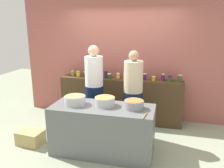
{
  "coord_description": "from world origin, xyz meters",
  "views": [
    {
      "loc": [
        1.03,
        -3.73,
        2.16
      ],
      "look_at": [
        0.0,
        0.35,
        1.05
      ],
      "focal_mm": 37.17,
      "sensor_mm": 36.0,
      "label": 1
    }
  ],
  "objects_px": {
    "preserve_jar_0": "(73,73)",
    "preserve_jar_9": "(130,77)",
    "preserve_jar_7": "(118,76)",
    "preserve_jar_12": "(154,79)",
    "wooden_spoon": "(145,116)",
    "cooking_pot_center": "(105,101)",
    "preserve_jar_11": "(144,76)",
    "preserve_jar_13": "(163,77)",
    "preserve_jar_6": "(109,76)",
    "preserve_jar_8": "(125,76)",
    "preserve_jar_1": "(78,74)",
    "preserve_jar_5": "(106,74)",
    "preserve_jar_10": "(135,76)",
    "preserve_jar_15": "(180,78)",
    "bread_crate": "(31,138)",
    "cooking_pot_left": "(75,100)",
    "preserve_jar_4": "(97,74)",
    "preserve_jar_3": "(91,74)",
    "preserve_jar_2": "(85,74)",
    "cook_with_tongs": "(94,93)",
    "cook_in_cap": "(133,100)",
    "cooking_pot_right": "(134,104)",
    "preserve_jar_14": "(170,79)"
  },
  "relations": [
    {
      "from": "preserve_jar_3",
      "to": "preserve_jar_12",
      "type": "xyz_separation_m",
      "value": [
        1.41,
        -0.09,
        -0.01
      ]
    },
    {
      "from": "preserve_jar_1",
      "to": "preserve_jar_7",
      "type": "xyz_separation_m",
      "value": [
        0.93,
        0.04,
        -0.0
      ]
    },
    {
      "from": "preserve_jar_0",
      "to": "preserve_jar_9",
      "type": "distance_m",
      "value": 1.35
    },
    {
      "from": "preserve_jar_7",
      "to": "preserve_jar_9",
      "type": "relative_size",
      "value": 0.88
    },
    {
      "from": "preserve_jar_3",
      "to": "preserve_jar_9",
      "type": "bearing_deg",
      "value": -5.26
    },
    {
      "from": "preserve_jar_15",
      "to": "bread_crate",
      "type": "distance_m",
      "value": 3.17
    },
    {
      "from": "cooking_pot_center",
      "to": "wooden_spoon",
      "type": "relative_size",
      "value": 1.33
    },
    {
      "from": "preserve_jar_7",
      "to": "preserve_jar_9",
      "type": "height_order",
      "value": "preserve_jar_9"
    },
    {
      "from": "preserve_jar_7",
      "to": "preserve_jar_12",
      "type": "height_order",
      "value": "preserve_jar_7"
    },
    {
      "from": "preserve_jar_13",
      "to": "preserve_jar_10",
      "type": "bearing_deg",
      "value": 179.91
    },
    {
      "from": "preserve_jar_9",
      "to": "cook_in_cap",
      "type": "bearing_deg",
      "value": -76.21
    },
    {
      "from": "preserve_jar_5",
      "to": "preserve_jar_0",
      "type": "bearing_deg",
      "value": -178.84
    },
    {
      "from": "preserve_jar_0",
      "to": "cook_with_tongs",
      "type": "xyz_separation_m",
      "value": [
        0.72,
        -0.61,
        -0.24
      ]
    },
    {
      "from": "preserve_jar_5",
      "to": "preserve_jar_15",
      "type": "relative_size",
      "value": 1.04
    },
    {
      "from": "cook_with_tongs",
      "to": "cooking_pot_left",
      "type": "bearing_deg",
      "value": -95.0
    },
    {
      "from": "preserve_jar_2",
      "to": "cooking_pot_left",
      "type": "bearing_deg",
      "value": -76.28
    },
    {
      "from": "preserve_jar_2",
      "to": "preserve_jar_11",
      "type": "relative_size",
      "value": 0.92
    },
    {
      "from": "preserve_jar_12",
      "to": "wooden_spoon",
      "type": "relative_size",
      "value": 0.4
    },
    {
      "from": "wooden_spoon",
      "to": "cooking_pot_center",
      "type": "bearing_deg",
      "value": 156.09
    },
    {
      "from": "preserve_jar_2",
      "to": "preserve_jar_8",
      "type": "height_order",
      "value": "preserve_jar_8"
    },
    {
      "from": "preserve_jar_5",
      "to": "preserve_jar_11",
      "type": "relative_size",
      "value": 1.09
    },
    {
      "from": "preserve_jar_10",
      "to": "cooking_pot_center",
      "type": "distance_m",
      "value": 1.45
    },
    {
      "from": "preserve_jar_1",
      "to": "preserve_jar_15",
      "type": "bearing_deg",
      "value": 1.51
    },
    {
      "from": "wooden_spoon",
      "to": "preserve_jar_12",
      "type": "bearing_deg",
      "value": 90.1
    },
    {
      "from": "cooking_pot_left",
      "to": "wooden_spoon",
      "type": "xyz_separation_m",
      "value": [
        1.19,
        -0.25,
        -0.07
      ]
    },
    {
      "from": "preserve_jar_11",
      "to": "cooking_pot_left",
      "type": "relative_size",
      "value": 0.38
    },
    {
      "from": "preserve_jar_4",
      "to": "preserve_jar_7",
      "type": "bearing_deg",
      "value": 4.12
    },
    {
      "from": "preserve_jar_10",
      "to": "preserve_jar_15",
      "type": "bearing_deg",
      "value": 0.54
    },
    {
      "from": "preserve_jar_3",
      "to": "cooking_pot_right",
      "type": "bearing_deg",
      "value": -49.77
    },
    {
      "from": "bread_crate",
      "to": "preserve_jar_2",
      "type": "bearing_deg",
      "value": 69.63
    },
    {
      "from": "preserve_jar_7",
      "to": "cook_in_cap",
      "type": "xyz_separation_m",
      "value": [
        0.47,
        -0.8,
        -0.27
      ]
    },
    {
      "from": "cooking_pot_left",
      "to": "preserve_jar_10",
      "type": "bearing_deg",
      "value": 61.58
    },
    {
      "from": "preserve_jar_0",
      "to": "preserve_jar_4",
      "type": "bearing_deg",
      "value": 0.36
    },
    {
      "from": "preserve_jar_14",
      "to": "preserve_jar_4",
      "type": "bearing_deg",
      "value": 179.9
    },
    {
      "from": "preserve_jar_8",
      "to": "cooking_pot_center",
      "type": "relative_size",
      "value": 0.39
    },
    {
      "from": "preserve_jar_7",
      "to": "preserve_jar_15",
      "type": "distance_m",
      "value": 1.32
    },
    {
      "from": "wooden_spoon",
      "to": "preserve_jar_1",
      "type": "bearing_deg",
      "value": 135.81
    },
    {
      "from": "preserve_jar_6",
      "to": "preserve_jar_11",
      "type": "relative_size",
      "value": 0.87
    },
    {
      "from": "preserve_jar_15",
      "to": "wooden_spoon",
      "type": "xyz_separation_m",
      "value": [
        -0.53,
        -1.72,
        -0.2
      ]
    },
    {
      "from": "preserve_jar_6",
      "to": "preserve_jar_13",
      "type": "height_order",
      "value": "preserve_jar_13"
    },
    {
      "from": "preserve_jar_4",
      "to": "preserve_jar_11",
      "type": "height_order",
      "value": "preserve_jar_4"
    },
    {
      "from": "preserve_jar_2",
      "to": "preserve_jar_5",
      "type": "relative_size",
      "value": 0.84
    },
    {
      "from": "preserve_jar_1",
      "to": "preserve_jar_14",
      "type": "height_order",
      "value": "preserve_jar_1"
    },
    {
      "from": "preserve_jar_3",
      "to": "preserve_jar_10",
      "type": "relative_size",
      "value": 0.93
    },
    {
      "from": "preserve_jar_11",
      "to": "preserve_jar_13",
      "type": "xyz_separation_m",
      "value": [
        0.39,
        -0.0,
        0.01
      ]
    },
    {
      "from": "preserve_jar_8",
      "to": "wooden_spoon",
      "type": "height_order",
      "value": "preserve_jar_8"
    },
    {
      "from": "preserve_jar_0",
      "to": "preserve_jar_6",
      "type": "height_order",
      "value": "preserve_jar_0"
    },
    {
      "from": "cook_with_tongs",
      "to": "bread_crate",
      "type": "xyz_separation_m",
      "value": [
        -0.96,
        -0.85,
        -0.67
      ]
    },
    {
      "from": "preserve_jar_13",
      "to": "wooden_spoon",
      "type": "relative_size",
      "value": 0.57
    },
    {
      "from": "preserve_jar_4",
      "to": "preserve_jar_5",
      "type": "distance_m",
      "value": 0.2
    }
  ]
}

